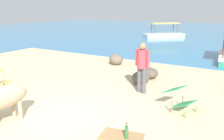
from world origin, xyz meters
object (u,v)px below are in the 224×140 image
Objects in this scene: bottle at (126,132)px; person_standing at (142,64)px; low_bench_table at (121,140)px; boat_white at (164,34)px; deck_chair_far at (180,97)px.

bottle is 0.18× the size of person_standing.
person_standing is (-1.12, 3.40, 0.57)m from low_bench_table.
bottle is 0.09× the size of boat_white.
boat_white is (-4.33, 14.73, -0.70)m from person_standing.
person_standing reaches higher than bottle.
bottle reaches higher than deck_chair_far.
boat_white reaches higher than deck_chair_far.
low_bench_table is at bearing 169.56° from bottle.
boat_white is (-5.77, 15.51, -0.13)m from deck_chair_far.
person_standing is at bearing 98.08° from low_bench_table.
person_standing reaches higher than low_bench_table.
person_standing is (-1.44, 0.78, 0.56)m from deck_chair_far.
bottle is (0.11, -0.02, 0.19)m from low_bench_table.
low_bench_table is 0.22m from bottle.
low_bench_table is 0.93× the size of deck_chair_far.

